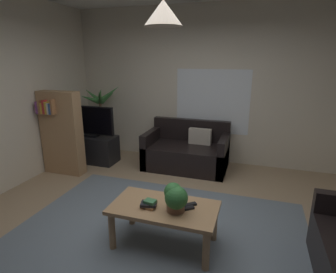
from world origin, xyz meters
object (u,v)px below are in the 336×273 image
Objects in this scene: coffee_table at (164,212)px; book_on_table_0 at (148,206)px; couch_under_window at (187,153)px; potted_palm_corner at (102,124)px; potted_plant_on_table at (175,197)px; remote_on_table_0 at (186,209)px; tv_stand at (93,149)px; remote_on_table_1 at (189,205)px; pendant_lamp at (163,13)px; tv at (91,121)px; bookshelf_corner at (61,132)px; book_on_table_2 at (150,202)px; book_on_table_1 at (149,204)px.

book_on_table_0 is (-0.14, -0.08, 0.09)m from coffee_table.
couch_under_window is 1.85m from potted_palm_corner.
remote_on_table_0 is at bearing 35.24° from potted_plant_on_table.
book_on_table_0 is at bearing -45.62° from tv_stand.
remote_on_table_1 is 0.55× the size of potted_plant_on_table.
remote_on_table_1 is (0.38, 0.16, -0.00)m from book_on_table_0.
pendant_lamp reaches higher than book_on_table_0.
tv is (-2.31, 1.79, 0.33)m from remote_on_table_1.
coffee_table is 0.28m from potted_plant_on_table.
bookshelf_corner reaches higher than remote_on_table_1.
bookshelf_corner is (-0.19, -0.59, -0.08)m from tv.
potted_palm_corner is (-2.36, 2.25, 0.17)m from remote_on_table_1.
remote_on_table_0 is (0.36, 0.07, -0.05)m from book_on_table_2.
coffee_table is at bearing -29.64° from bookshelf_corner.
couch_under_window is 2.19m from coffee_table.
book_on_table_1 and tv_stand have the same top height.
pendant_lamp is at bearing -128.27° from remote_on_table_0.
couch_under_window is at bearing 24.32° from bookshelf_corner.
book_on_table_2 is 0.40m from remote_on_table_1.
potted_plant_on_table reaches higher than remote_on_table_1.
book_on_table_0 is 0.85× the size of book_on_table_1.
couch_under_window is 4.95× the size of potted_plant_on_table.
potted_plant_on_table is at bearing -29.37° from bookshelf_corner.
book_on_table_0 is 0.85× the size of remote_on_table_1.
book_on_table_2 is 0.13× the size of tv_stand.
couch_under_window is 8.99× the size of remote_on_table_1.
remote_on_table_1 is (0.55, -2.08, 0.19)m from couch_under_window.
remote_on_table_0 is at bearing -39.35° from tv_stand.
potted_plant_on_table is 0.21× the size of bookshelf_corner.
book_on_table_0 is 0.85× the size of remote_on_table_0.
pendant_lamp is (2.07, -1.90, 2.03)m from tv_stand.
tv_stand is at bearing 137.55° from pendant_lamp.
couch_under_window is at bearing 156.27° from remote_on_table_1.
remote_on_table_0 is 0.19m from potted_plant_on_table.
coffee_table is 1.18× the size of tv.
tv reaches higher than book_on_table_0.
remote_on_table_1 is at bearing 22.89° from book_on_table_0.
book_on_table_0 is 0.15× the size of tv_stand.
book_on_table_1 is 1.39× the size of book_on_table_2.
book_on_table_0 is 1.83m from pendant_lamp.
potted_palm_corner reaches higher than tv_stand.
tv_stand is (-2.07, 1.90, -0.13)m from coffee_table.
tv_stand is (-1.93, 1.97, -0.21)m from book_on_table_0.
book_on_table_2 reaches higher than remote_on_table_0.
bookshelf_corner is 3.03m from pendant_lamp.
book_on_table_2 is 2.76m from tv.
remote_on_table_1 is at bearing 22.31° from book_on_table_2.
couch_under_window is 2.18m from bookshelf_corner.
pendant_lamp is (-0.14, 0.06, 1.68)m from potted_plant_on_table.
pendant_lamp reaches higher than coffee_table.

